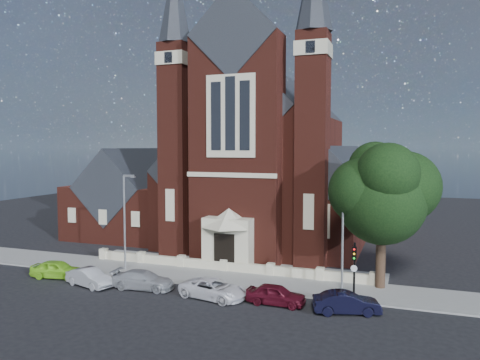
{
  "coord_description": "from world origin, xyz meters",
  "views": [
    {
      "loc": [
        14.32,
        -29.11,
        10.39
      ],
      "look_at": [
        -0.62,
        12.0,
        7.29
      ],
      "focal_mm": 35.0,
      "sensor_mm": 36.0,
      "label": 1
    }
  ],
  "objects_px": {
    "street_lamp_right": "(344,229)",
    "car_navy": "(346,303)",
    "parish_hall": "(135,201)",
    "car_white_suv": "(213,289)",
    "church": "(277,166)",
    "car_silver_b": "(143,280)",
    "street_lamp_left": "(125,216)",
    "street_tree": "(383,195)",
    "car_dark_red": "(276,295)",
    "car_silver_a": "(90,278)",
    "traffic_signal": "(354,264)",
    "car_lime_van": "(57,269)"
  },
  "relations": [
    {
      "from": "car_white_suv",
      "to": "street_tree",
      "type": "bearing_deg",
      "value": -50.17
    },
    {
      "from": "traffic_signal",
      "to": "car_navy",
      "type": "distance_m",
      "value": 3.12
    },
    {
      "from": "church",
      "to": "parish_hall",
      "type": "relative_size",
      "value": 2.86
    },
    {
      "from": "parish_hall",
      "to": "car_navy",
      "type": "xyz_separation_m",
      "value": [
        26.83,
        -18.05,
        -3.33
      ]
    },
    {
      "from": "parish_hall",
      "to": "car_navy",
      "type": "distance_m",
      "value": 32.5
    },
    {
      "from": "street_lamp_right",
      "to": "car_dark_red",
      "type": "xyz_separation_m",
      "value": [
        -3.84,
        -3.94,
        -3.92
      ]
    },
    {
      "from": "car_silver_b",
      "to": "street_tree",
      "type": "bearing_deg",
      "value": -75.48
    },
    {
      "from": "car_silver_a",
      "to": "car_dark_red",
      "type": "bearing_deg",
      "value": -70.97
    },
    {
      "from": "street_lamp_right",
      "to": "car_white_suv",
      "type": "height_order",
      "value": "street_lamp_right"
    },
    {
      "from": "car_navy",
      "to": "street_lamp_left",
      "type": "bearing_deg",
      "value": 60.31
    },
    {
      "from": "parish_hall",
      "to": "car_lime_van",
      "type": "bearing_deg",
      "value": -76.6
    },
    {
      "from": "car_silver_b",
      "to": "car_navy",
      "type": "relative_size",
      "value": 1.12
    },
    {
      "from": "car_lime_van",
      "to": "car_navy",
      "type": "relative_size",
      "value": 1.0
    },
    {
      "from": "traffic_signal",
      "to": "church",
      "type": "bearing_deg",
      "value": 118.2
    },
    {
      "from": "car_silver_b",
      "to": "car_white_suv",
      "type": "bearing_deg",
      "value": -96.89
    },
    {
      "from": "parish_hall",
      "to": "street_lamp_right",
      "type": "relative_size",
      "value": 1.51
    },
    {
      "from": "car_silver_b",
      "to": "car_navy",
      "type": "height_order",
      "value": "car_navy"
    },
    {
      "from": "church",
      "to": "car_white_suv",
      "type": "height_order",
      "value": "church"
    },
    {
      "from": "car_dark_red",
      "to": "traffic_signal",
      "type": "bearing_deg",
      "value": -62.4
    },
    {
      "from": "traffic_signal",
      "to": "car_dark_red",
      "type": "bearing_deg",
      "value": -153.51
    },
    {
      "from": "street_tree",
      "to": "car_lime_van",
      "type": "height_order",
      "value": "street_tree"
    },
    {
      "from": "street_lamp_left",
      "to": "car_white_suv",
      "type": "relative_size",
      "value": 1.68
    },
    {
      "from": "church",
      "to": "traffic_signal",
      "type": "bearing_deg",
      "value": -61.8
    },
    {
      "from": "car_silver_b",
      "to": "street_lamp_left",
      "type": "bearing_deg",
      "value": 41.32
    },
    {
      "from": "car_navy",
      "to": "car_silver_b",
      "type": "bearing_deg",
      "value": 72.22
    },
    {
      "from": "street_lamp_right",
      "to": "car_navy",
      "type": "xyz_separation_m",
      "value": [
        0.74,
        -4.05,
        -3.91
      ]
    },
    {
      "from": "car_white_suv",
      "to": "car_silver_b",
      "type": "bearing_deg",
      "value": 98.68
    },
    {
      "from": "traffic_signal",
      "to": "car_lime_van",
      "type": "xyz_separation_m",
      "value": [
        -22.76,
        -2.23,
        -1.87
      ]
    },
    {
      "from": "street_lamp_left",
      "to": "car_lime_van",
      "type": "distance_m",
      "value": 6.67
    },
    {
      "from": "parish_hall",
      "to": "car_silver_b",
      "type": "height_order",
      "value": "parish_hall"
    },
    {
      "from": "street_tree",
      "to": "traffic_signal",
      "type": "xyz_separation_m",
      "value": [
        -1.6,
        -3.28,
        -4.38
      ]
    },
    {
      "from": "parish_hall",
      "to": "car_silver_a",
      "type": "xyz_separation_m",
      "value": [
        8.09,
        -18.79,
        -3.34
      ]
    },
    {
      "from": "car_silver_a",
      "to": "traffic_signal",
      "type": "bearing_deg",
      "value": -64.75
    },
    {
      "from": "car_silver_b",
      "to": "car_white_suv",
      "type": "height_order",
      "value": "car_silver_b"
    },
    {
      "from": "car_silver_a",
      "to": "car_white_suv",
      "type": "distance_m",
      "value": 9.79
    },
    {
      "from": "traffic_signal",
      "to": "car_silver_a",
      "type": "relative_size",
      "value": 0.98
    },
    {
      "from": "traffic_signal",
      "to": "car_navy",
      "type": "height_order",
      "value": "traffic_signal"
    },
    {
      "from": "parish_hall",
      "to": "traffic_signal",
      "type": "distance_m",
      "value": 31.2
    },
    {
      "from": "traffic_signal",
      "to": "car_white_suv",
      "type": "distance_m",
      "value": 9.7
    },
    {
      "from": "car_lime_van",
      "to": "car_white_suv",
      "type": "relative_size",
      "value": 0.87
    },
    {
      "from": "street_tree",
      "to": "car_lime_van",
      "type": "distance_m",
      "value": 25.74
    },
    {
      "from": "street_lamp_left",
      "to": "street_tree",
      "type": "bearing_deg",
      "value": 4.76
    },
    {
      "from": "street_tree",
      "to": "car_white_suv",
      "type": "height_order",
      "value": "street_tree"
    },
    {
      "from": "car_silver_b",
      "to": "car_white_suv",
      "type": "relative_size",
      "value": 0.96
    },
    {
      "from": "parish_hall",
      "to": "church",
      "type": "bearing_deg",
      "value": 17.16
    },
    {
      "from": "parish_hall",
      "to": "traffic_signal",
      "type": "height_order",
      "value": "parish_hall"
    },
    {
      "from": "traffic_signal",
      "to": "street_lamp_right",
      "type": "bearing_deg",
      "value": 120.01
    },
    {
      "from": "parish_hall",
      "to": "car_white_suv",
      "type": "distance_m",
      "value": 25.72
    },
    {
      "from": "car_navy",
      "to": "car_white_suv",
      "type": "bearing_deg",
      "value": 73.5
    },
    {
      "from": "street_lamp_left",
      "to": "car_silver_b",
      "type": "height_order",
      "value": "street_lamp_left"
    }
  ]
}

